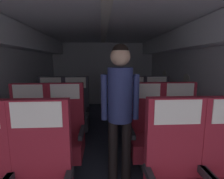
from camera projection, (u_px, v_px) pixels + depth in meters
The scene contains 11 objects.
ground at pixel (106, 149), 2.86m from camera, with size 3.52×6.44×0.02m, color #2D3342.
fuselage_shell at pixel (105, 57), 2.86m from camera, with size 3.40×6.09×2.08m.
seat_b_left_window at pixel (28, 136), 2.21m from camera, with size 0.50×0.49×1.15m.
seat_b_left_aisle at pixel (65, 135), 2.25m from camera, with size 0.50×0.49×1.15m.
seat_b_right_aisle at pixel (181, 132), 2.33m from camera, with size 0.50×0.49×1.15m.
seat_b_right_window at pixel (147, 133), 2.30m from camera, with size 0.50×0.49×1.15m.
seat_c_left_window at pixel (51, 113), 3.16m from camera, with size 0.50×0.49×1.15m.
seat_c_left_aisle at pixel (76, 113), 3.18m from camera, with size 0.50×0.49×1.15m.
seat_c_right_aisle at pixel (157, 111), 3.29m from camera, with size 0.50×0.49×1.15m.
seat_c_right_window at pixel (134, 112), 3.24m from camera, with size 0.50×0.49×1.15m.
flight_attendant at pixel (120, 100), 1.92m from camera, with size 0.43×0.28×1.63m.
Camera 1 is at (-0.06, 0.36, 1.44)m, focal length 27.42 mm.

